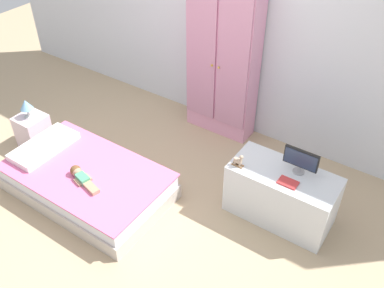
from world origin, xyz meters
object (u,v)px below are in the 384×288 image
(table_lamp, at_px, (26,106))
(rocking_horse_toy, at_px, (239,161))
(bed, at_px, (88,182))
(tv_monitor, at_px, (301,160))
(wardrobe, at_px, (223,61))
(book_red, at_px, (288,183))
(tv_stand, at_px, (281,195))
(nightstand, at_px, (33,131))
(doll, at_px, (80,175))

(table_lamp, relative_size, rocking_horse_toy, 1.67)
(bed, distance_m, rocking_horse_toy, 1.44)
(tv_monitor, bearing_deg, wardrobe, 147.31)
(book_red, bearing_deg, wardrobe, 141.50)
(wardrobe, distance_m, tv_stand, 1.53)
(nightstand, relative_size, table_lamp, 1.82)
(wardrobe, xyz_separation_m, book_red, (1.19, -0.95, -0.33))
(tv_monitor, bearing_deg, bed, -154.18)
(bed, relative_size, book_red, 9.56)
(tv_stand, bearing_deg, table_lamp, -168.16)
(doll, distance_m, tv_monitor, 1.91)
(tv_stand, bearing_deg, tv_monitor, 41.32)
(tv_stand, bearing_deg, doll, -151.51)
(doll, bearing_deg, bed, 112.78)
(doll, xyz_separation_m, book_red, (1.63, 0.75, 0.19))
(doll, relative_size, wardrobe, 0.23)
(doll, xyz_separation_m, nightstand, (-1.04, 0.30, -0.14))
(tv_stand, relative_size, rocking_horse_toy, 7.44)
(bed, bearing_deg, wardrobe, 73.27)
(table_lamp, bearing_deg, bed, -11.26)
(bed, relative_size, tv_monitor, 5.14)
(doll, distance_m, rocking_horse_toy, 1.41)
(table_lamp, bearing_deg, rocking_horse_toy, 10.33)
(bed, distance_m, doll, 0.21)
(bed, bearing_deg, doll, -67.22)
(tv_monitor, height_order, book_red, tv_monitor)
(rocking_horse_toy, distance_m, book_red, 0.44)
(nightstand, relative_size, book_red, 2.38)
(wardrobe, distance_m, tv_monitor, 1.45)
(table_lamp, distance_m, rocking_horse_toy, 2.27)
(doll, relative_size, tv_stand, 0.43)
(wardrobe, height_order, rocking_horse_toy, wardrobe)
(rocking_horse_toy, xyz_separation_m, book_red, (0.43, 0.04, -0.05))
(tv_stand, bearing_deg, rocking_horse_toy, -159.31)
(rocking_horse_toy, bearing_deg, table_lamp, -169.67)
(tv_stand, distance_m, tv_monitor, 0.40)
(rocking_horse_toy, bearing_deg, bed, -153.98)
(nightstand, xyz_separation_m, tv_stand, (2.60, 0.54, 0.07))
(tv_monitor, bearing_deg, tv_stand, -138.68)
(doll, relative_size, tv_monitor, 1.33)
(wardrobe, xyz_separation_m, tv_monitor, (1.21, -0.78, -0.21))
(bed, bearing_deg, tv_monitor, 25.82)
(nightstand, distance_m, tv_monitor, 2.79)
(doll, height_order, book_red, book_red)
(bed, xyz_separation_m, book_red, (1.67, 0.64, 0.37))
(tv_stand, bearing_deg, bed, -155.16)
(nightstand, bearing_deg, doll, -16.22)
(bed, distance_m, table_lamp, 1.08)
(wardrobe, relative_size, book_red, 10.76)
(doll, height_order, tv_stand, tv_stand)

